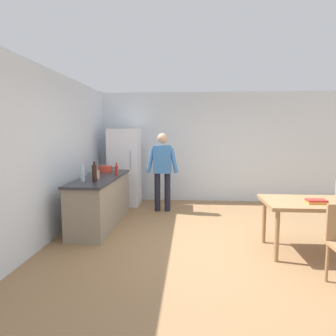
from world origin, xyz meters
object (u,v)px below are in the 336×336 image
object	(u,v)px
person	(162,167)
cooking_pot	(105,169)
bottle_sauce_red	(117,170)
dining_table	(314,206)
utensil_jar	(97,174)
book_stack	(316,201)
bottle_water_clear	(83,174)
refrigerator	(125,167)
bottle_wine_dark	(94,173)

from	to	relation	value
person	cooking_pot	size ratio (longest dim) A/B	4.25
cooking_pot	bottle_sauce_red	size ratio (longest dim) A/B	1.67
person	dining_table	world-z (taller)	person
cooking_pot	bottle_sauce_red	world-z (taller)	bottle_sauce_red
bottle_sauce_red	utensil_jar	bearing A→B (deg)	-119.96
dining_table	utensil_jar	world-z (taller)	utensil_jar
dining_table	cooking_pot	world-z (taller)	cooking_pot
utensil_jar	book_stack	distance (m)	3.53
bottle_water_clear	book_stack	world-z (taller)	bottle_water_clear
cooking_pot	bottle_sauce_red	bearing A→B (deg)	-53.44
refrigerator	bottle_wine_dark	xyz separation A→B (m)	(-0.03, -2.17, 0.15)
refrigerator	bottle_wine_dark	size ratio (longest dim) A/B	5.29
person	bottle_wine_dark	distance (m)	1.89
refrigerator	person	xyz separation A→B (m)	(0.95, -0.55, 0.08)
person	utensil_jar	xyz separation A→B (m)	(-1.06, -1.25, 0.00)
utensil_jar	bottle_sauce_red	world-z (taller)	utensil_jar
book_stack	person	bearing A→B (deg)	135.49
person	bottle_wine_dark	world-z (taller)	person
cooking_pot	bottle_water_clear	xyz separation A→B (m)	(-0.02, -1.29, 0.07)
bottle_sauce_red	book_stack	xyz separation A→B (m)	(3.12, -1.47, -0.22)
bottle_water_clear	book_stack	distance (m)	3.56
person	bottle_wine_dark	size ratio (longest dim) A/B	5.00
cooking_pot	book_stack	world-z (taller)	cooking_pot
dining_table	utensil_jar	xyz separation A→B (m)	(-3.41, 0.89, 0.31)
person	book_stack	distance (m)	3.25
cooking_pot	bottle_sauce_red	xyz separation A→B (m)	(0.35, -0.48, 0.04)
dining_table	book_stack	xyz separation A→B (m)	(-0.03, -0.13, 0.10)
utensil_jar	bottle_wine_dark	distance (m)	0.38
cooking_pot	bottle_water_clear	distance (m)	1.29
bottle_wine_dark	bottle_sauce_red	xyz separation A→B (m)	(0.17, 0.80, -0.05)
person	bottle_sauce_red	xyz separation A→B (m)	(-0.81, -0.81, 0.02)
person	bottle_water_clear	size ratio (longest dim) A/B	5.67
refrigerator	bottle_wine_dark	bearing A→B (deg)	-90.77
dining_table	refrigerator	bearing A→B (deg)	140.71
bottle_water_clear	book_stack	xyz separation A→B (m)	(3.49, -0.65, -0.25)
person	bottle_wine_dark	bearing A→B (deg)	-121.23
refrigerator	bottle_sauce_red	bearing A→B (deg)	-84.01
dining_table	utensil_jar	bearing A→B (deg)	165.30
person	bottle_sauce_red	world-z (taller)	person
book_stack	bottle_sauce_red	bearing A→B (deg)	154.86
bottle_wine_dark	book_stack	xyz separation A→B (m)	(3.29, -0.66, -0.27)
book_stack	refrigerator	bearing A→B (deg)	139.09
bottle_water_clear	bottle_sauce_red	distance (m)	0.89
refrigerator	book_stack	xyz separation A→B (m)	(3.27, -2.83, -0.12)
refrigerator	bottle_sauce_red	size ratio (longest dim) A/B	7.50
cooking_pot	bottle_wine_dark	bearing A→B (deg)	-81.99
person	utensil_jar	size ratio (longest dim) A/B	5.31
bottle_sauce_red	cooking_pot	bearing A→B (deg)	126.56
bottle_wine_dark	bottle_sauce_red	world-z (taller)	bottle_wine_dark
bottle_sauce_red	book_stack	distance (m)	3.46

